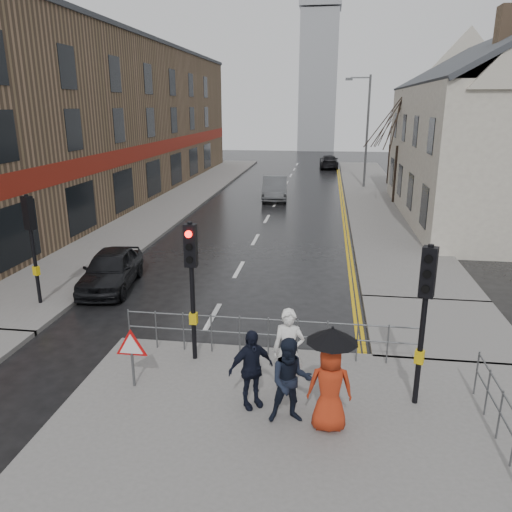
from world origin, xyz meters
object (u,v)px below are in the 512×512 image
(pedestrian_b, at_px, (291,381))
(car_parked, at_px, (111,269))
(pedestrian_a, at_px, (288,351))
(pedestrian_d, at_px, (251,369))
(car_mid, at_px, (275,188))
(pedestrian_with_umbrella, at_px, (331,375))

(pedestrian_b, distance_m, car_parked, 9.65)
(pedestrian_a, xyz_separation_m, pedestrian_b, (0.13, -1.09, -0.07))
(pedestrian_a, relative_size, car_parked, 0.48)
(pedestrian_a, xyz_separation_m, pedestrian_d, (-0.70, -0.69, -0.10))
(car_parked, xyz_separation_m, car_mid, (3.80, 17.64, 0.08))
(pedestrian_a, distance_m, pedestrian_d, 0.98)
(pedestrian_b, distance_m, pedestrian_d, 0.92)
(pedestrian_d, xyz_separation_m, car_parked, (-5.85, 6.55, -0.31))
(pedestrian_d, bearing_deg, pedestrian_with_umbrella, -53.54)
(pedestrian_a, bearing_deg, pedestrian_with_umbrella, -49.04)
(car_mid, bearing_deg, pedestrian_a, -87.96)
(car_parked, relative_size, car_mid, 0.86)
(pedestrian_b, xyz_separation_m, pedestrian_d, (-0.83, 0.40, -0.03))
(pedestrian_a, distance_m, car_mid, 23.66)
(pedestrian_d, bearing_deg, car_parked, 96.64)
(pedestrian_a, bearing_deg, car_parked, 143.33)
(pedestrian_with_umbrella, bearing_deg, pedestrian_a, 125.80)
(pedestrian_with_umbrella, relative_size, car_parked, 0.53)
(pedestrian_with_umbrella, relative_size, car_mid, 0.46)
(pedestrian_b, height_order, pedestrian_d, pedestrian_b)
(pedestrian_d, height_order, car_mid, pedestrian_d)
(pedestrian_b, bearing_deg, pedestrian_with_umbrella, -20.10)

